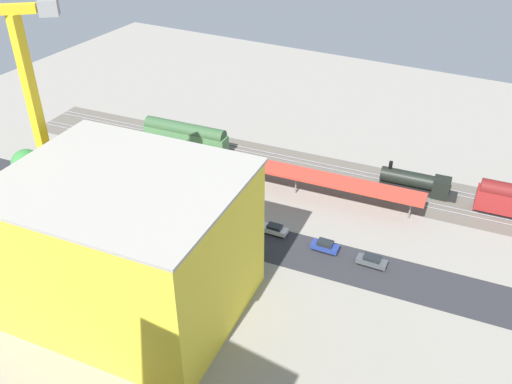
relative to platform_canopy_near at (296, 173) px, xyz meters
name	(u,v)px	position (x,y,z in m)	size (l,w,h in m)	color
ground_plane	(224,220)	(7.30, 13.77, -4.26)	(181.52, 181.52, 0.00)	gray
rail_bed	(279,165)	(7.30, -7.94, -4.26)	(113.45, 14.07, 0.01)	#665E54
street_asphalt	(215,229)	(7.30, 16.80, -4.26)	(113.45, 9.00, 0.01)	#2D2D33
track_rails	(279,164)	(7.30, -7.94, -4.08)	(113.13, 16.33, 0.12)	#9E9EA8
platform_canopy_near	(296,173)	(0.00, 0.00, 0.00)	(46.53, 8.10, 4.48)	#C63D2D
locomotive	(419,183)	(-19.99, -10.97, -2.40)	(14.24, 3.86, 5.20)	black
freight_coach_far	(185,136)	(27.63, -4.91, -1.09)	(18.97, 4.43, 6.04)	black
parked_car_0	(372,261)	(-18.92, 13.46, -3.50)	(4.72, 1.91, 1.71)	black
parked_car_1	(325,246)	(-11.18, 13.38, -3.48)	(4.48, 2.04, 1.77)	black
parked_car_2	(275,230)	(-2.07, 13.09, -3.52)	(4.40, 1.96, 1.65)	black
parked_car_3	(233,219)	(5.59, 13.55, -3.54)	(4.80, 2.27, 1.64)	black
parked_car_4	(190,205)	(14.43, 13.58, -3.45)	(4.17, 2.10, 1.85)	black
construction_building	(130,247)	(7.80, 36.86, 5.86)	(28.78, 23.51, 20.25)	yellow
construction_roof_slab	(119,180)	(7.80, 36.86, 16.19)	(29.38, 24.11, 0.40)	#ADA89E
tower_crane	(22,118)	(28.13, 32.74, 18.43)	(21.93, 17.63, 38.49)	gray
box_truck_0	(217,240)	(4.46, 20.82, -2.73)	(10.48, 4.16, 3.10)	black
street_tree_0	(27,164)	(44.15, 21.89, 1.24)	(5.51, 5.51, 8.27)	brown
street_tree_1	(131,197)	(20.96, 21.20, 0.60)	(5.86, 5.86, 7.81)	brown
street_tree_2	(240,234)	(-0.35, 21.73, 0.82)	(5.17, 5.17, 7.68)	brown
traffic_light	(247,203)	(3.45, 12.59, -0.08)	(0.50, 0.36, 6.27)	#333333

